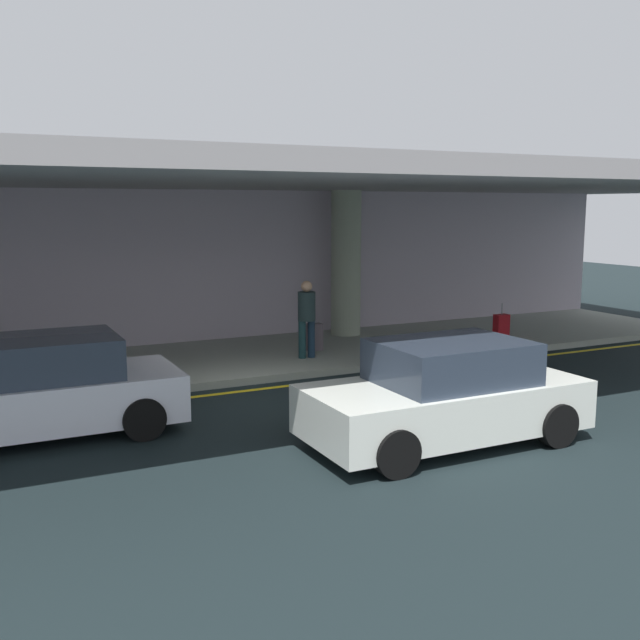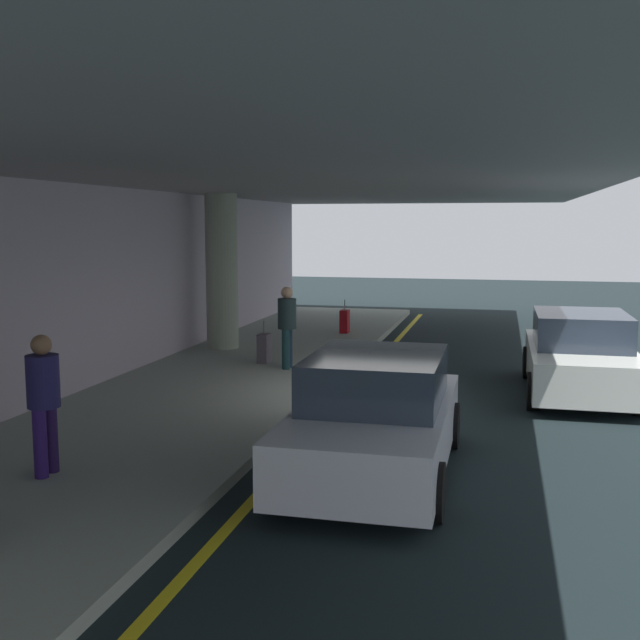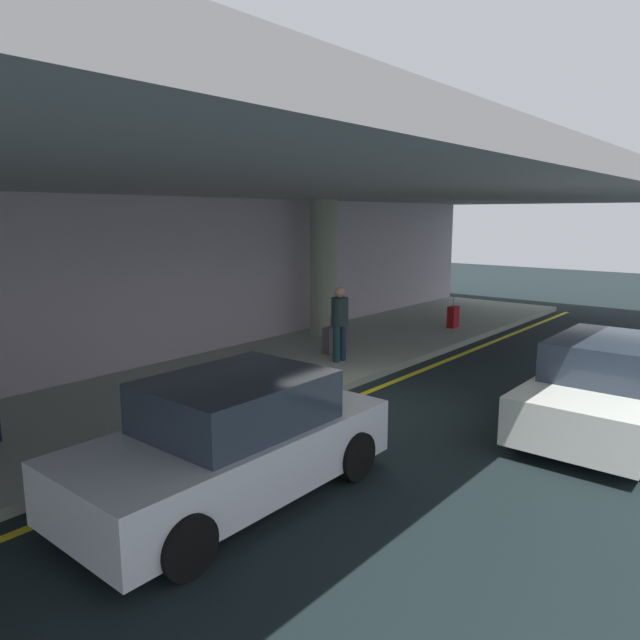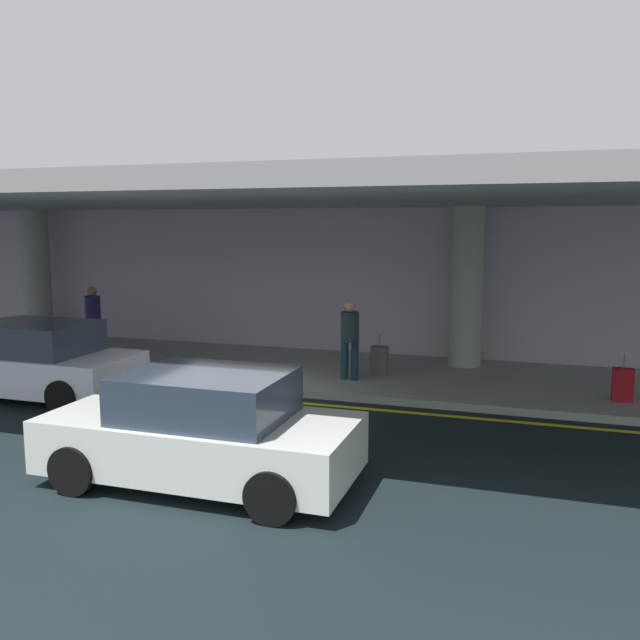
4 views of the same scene
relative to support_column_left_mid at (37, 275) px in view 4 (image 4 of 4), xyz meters
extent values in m
plane|color=black|center=(8.00, -4.41, -1.97)|extent=(60.00, 60.00, 0.00)
cube|color=#949B8F|center=(8.00, -1.31, -1.90)|extent=(26.00, 4.20, 0.15)
cube|color=yellow|center=(8.00, -3.79, -1.97)|extent=(26.00, 0.14, 0.01)
cylinder|color=gray|center=(0.00, 0.00, 0.00)|extent=(0.76, 0.76, 3.65)
cylinder|color=#97A18A|center=(12.00, 0.00, 0.00)|extent=(0.76, 0.76, 3.65)
cube|color=#979293|center=(8.00, -1.81, 1.97)|extent=(28.00, 13.20, 0.30)
cube|color=#B9ADBC|center=(8.00, 0.94, -0.07)|extent=(26.00, 0.30, 3.80)
cube|color=white|center=(9.38, -7.88, -1.42)|extent=(4.10, 1.80, 0.70)
cube|color=#2D3847|center=(9.48, -7.88, -0.77)|extent=(2.10, 1.60, 0.60)
cylinder|color=black|center=(10.73, -7.03, -1.65)|extent=(0.64, 0.22, 0.64)
cylinder|color=black|center=(10.73, -8.73, -1.65)|extent=(0.64, 0.22, 0.64)
cylinder|color=black|center=(8.03, -7.03, -1.65)|extent=(0.64, 0.22, 0.64)
cylinder|color=black|center=(8.03, -8.73, -1.65)|extent=(0.64, 0.22, 0.64)
cube|color=white|center=(4.15, -4.97, -1.42)|extent=(4.10, 1.80, 0.70)
cube|color=#2D3847|center=(4.25, -4.97, -0.77)|extent=(2.10, 1.60, 0.60)
cylinder|color=black|center=(5.50, -4.12, -1.65)|extent=(0.64, 0.22, 0.64)
cylinder|color=black|center=(5.50, -5.82, -1.65)|extent=(0.64, 0.22, 0.64)
cylinder|color=black|center=(2.80, -4.12, -1.65)|extent=(0.64, 0.22, 0.64)
cylinder|color=#2A155A|center=(2.69, -1.27, -1.42)|extent=(0.16, 0.16, 0.82)
cylinder|color=#241344|center=(2.91, -1.27, -1.42)|extent=(0.16, 0.16, 0.82)
cylinder|color=#1E1B4E|center=(2.80, -1.27, -0.69)|extent=(0.38, 0.38, 0.62)
sphere|color=#8C6647|center=(2.80, -1.27, -0.26)|extent=(0.24, 0.24, 0.24)
cylinder|color=#17353A|center=(9.74, -2.22, -1.42)|extent=(0.16, 0.16, 0.82)
cylinder|color=#162A3E|center=(9.96, -2.22, -1.42)|extent=(0.16, 0.16, 0.82)
cylinder|color=#1F3032|center=(9.85, -2.22, -0.69)|extent=(0.38, 0.38, 0.62)
sphere|color=tan|center=(9.85, -2.22, -0.26)|extent=(0.24, 0.24, 0.24)
cube|color=#9F1017|center=(15.11, -2.34, -1.51)|extent=(0.36, 0.22, 0.62)
cylinder|color=slate|center=(15.11, -2.34, -1.06)|extent=(0.02, 0.02, 0.28)
cube|color=#5E545B|center=(10.34, -1.56, -1.51)|extent=(0.36, 0.22, 0.62)
cylinder|color=slate|center=(10.34, -1.56, -1.06)|extent=(0.02, 0.02, 0.28)
cylinder|color=gray|center=(0.59, -1.80, -1.40)|extent=(0.56, 0.56, 0.85)
camera|label=1|loc=(3.29, -16.17, 1.43)|focal=40.66mm
camera|label=2|loc=(-4.88, -6.45, 1.14)|focal=42.50mm
camera|label=3|loc=(-0.28, -10.03, 1.43)|focal=32.79mm
camera|label=4|loc=(13.46, -15.39, 1.43)|focal=37.15mm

